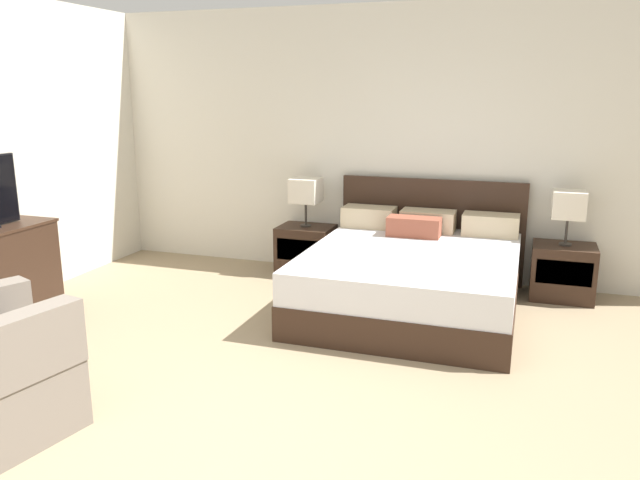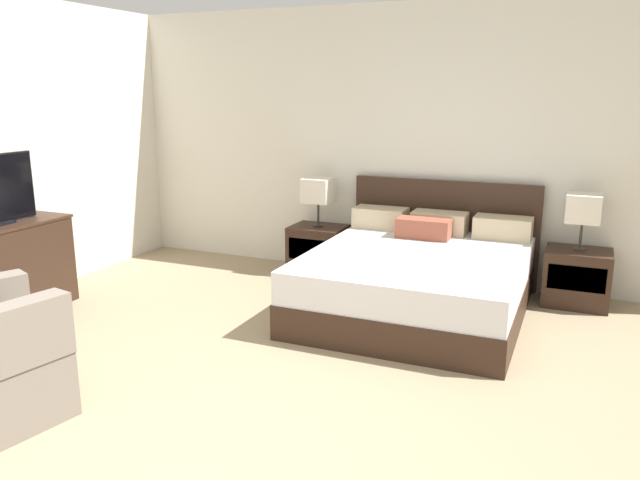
{
  "view_description": "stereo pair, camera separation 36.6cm",
  "coord_description": "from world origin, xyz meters",
  "px_view_note": "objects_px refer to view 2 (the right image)",
  "views": [
    {
      "loc": [
        1.47,
        -2.24,
        1.88
      ],
      "look_at": [
        -0.02,
        2.16,
        0.75
      ],
      "focal_mm": 35.0,
      "sensor_mm": 36.0,
      "label": 1
    },
    {
      "loc": [
        1.81,
        -2.11,
        1.88
      ],
      "look_at": [
        -0.02,
        2.16,
        0.75
      ],
      "focal_mm": 35.0,
      "sensor_mm": 36.0,
      "label": 2
    }
  ],
  "objects_px": {
    "bed": "(418,278)",
    "table_lamp_right": "(584,209)",
    "nightstand_left": "(318,250)",
    "nightstand_right": "(577,277)",
    "table_lamp_left": "(318,191)",
    "dresser": "(8,268)"
  },
  "relations": [
    {
      "from": "nightstand_right",
      "to": "dresser",
      "type": "distance_m",
      "value": 4.93
    },
    {
      "from": "table_lamp_left",
      "to": "dresser",
      "type": "height_order",
      "value": "table_lamp_left"
    },
    {
      "from": "nightstand_left",
      "to": "table_lamp_right",
      "type": "height_order",
      "value": "table_lamp_right"
    },
    {
      "from": "bed",
      "to": "table_lamp_right",
      "type": "height_order",
      "value": "bed"
    },
    {
      "from": "nightstand_right",
      "to": "table_lamp_right",
      "type": "bearing_deg",
      "value": 90.0
    },
    {
      "from": "nightstand_right",
      "to": "table_lamp_left",
      "type": "xyz_separation_m",
      "value": [
        -2.5,
        0.0,
        0.62
      ]
    },
    {
      "from": "nightstand_right",
      "to": "dresser",
      "type": "height_order",
      "value": "dresser"
    },
    {
      "from": "bed",
      "to": "dresser",
      "type": "bearing_deg",
      "value": -155.95
    },
    {
      "from": "bed",
      "to": "nightstand_left",
      "type": "relative_size",
      "value": 3.69
    },
    {
      "from": "dresser",
      "to": "bed",
      "type": "bearing_deg",
      "value": 24.05
    },
    {
      "from": "dresser",
      "to": "table_lamp_left",
      "type": "bearing_deg",
      "value": 47.9
    },
    {
      "from": "table_lamp_right",
      "to": "nightstand_right",
      "type": "bearing_deg",
      "value": -90.0
    },
    {
      "from": "nightstand_left",
      "to": "table_lamp_left",
      "type": "height_order",
      "value": "table_lamp_left"
    },
    {
      "from": "nightstand_left",
      "to": "nightstand_right",
      "type": "xyz_separation_m",
      "value": [
        2.5,
        0.0,
        0.0
      ]
    },
    {
      "from": "bed",
      "to": "table_lamp_left",
      "type": "distance_m",
      "value": 1.55
    },
    {
      "from": "table_lamp_left",
      "to": "table_lamp_right",
      "type": "xyz_separation_m",
      "value": [
        2.5,
        0.0,
        0.0
      ]
    },
    {
      "from": "bed",
      "to": "table_lamp_left",
      "type": "bearing_deg",
      "value": 149.95
    },
    {
      "from": "nightstand_left",
      "to": "dresser",
      "type": "height_order",
      "value": "dresser"
    },
    {
      "from": "bed",
      "to": "dresser",
      "type": "relative_size",
      "value": 1.91
    },
    {
      "from": "nightstand_left",
      "to": "table_lamp_left",
      "type": "distance_m",
      "value": 0.62
    },
    {
      "from": "nightstand_right",
      "to": "table_lamp_right",
      "type": "relative_size",
      "value": 1.11
    },
    {
      "from": "nightstand_right",
      "to": "table_lamp_right",
      "type": "xyz_separation_m",
      "value": [
        -0.0,
        0.0,
        0.62
      ]
    }
  ]
}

